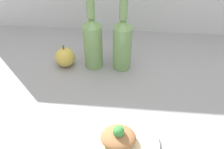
{
  "coord_description": "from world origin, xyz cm",
  "views": [
    {
      "loc": [
        -3.88,
        -49.82,
        56.53
      ],
      "look_at": [
        -8.58,
        3.31,
        10.93
      ],
      "focal_mm": 35.0,
      "sensor_mm": 36.0,
      "label": 1
    }
  ],
  "objects": [
    {
      "name": "ground_plane",
      "position": [
        0.0,
        0.0,
        -2.0
      ],
      "size": [
        180.0,
        110.0,
        4.0
      ],
      "primitive_type": "cube",
      "color": "gray"
    },
    {
      "name": "plate",
      "position": [
        -5.21,
        -14.95,
        0.85
      ],
      "size": [
        23.58,
        23.58,
        1.6
      ],
      "color": "white",
      "rests_on": "ground_plane"
    },
    {
      "name": "plated_food",
      "position": [
        -5.21,
        -14.95,
        3.34
      ],
      "size": [
        17.45,
        17.45,
        6.85
      ],
      "color": "beige",
      "rests_on": "plate"
    },
    {
      "name": "cider_bottle_left",
      "position": [
        -17.66,
        21.57,
        11.88
      ],
      "size": [
        7.37,
        7.37,
        31.22
      ],
      "color": "#729E5B",
      "rests_on": "ground_plane"
    },
    {
      "name": "cider_bottle_right",
      "position": [
        -6.24,
        21.57,
        11.88
      ],
      "size": [
        7.37,
        7.37,
        31.22
      ],
      "color": "#729E5B",
      "rests_on": "ground_plane"
    },
    {
      "name": "apple",
      "position": [
        -29.38,
        20.54,
        4.01
      ],
      "size": [
        8.0,
        8.0,
        9.53
      ],
      "color": "gold",
      "rests_on": "ground_plane"
    }
  ]
}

